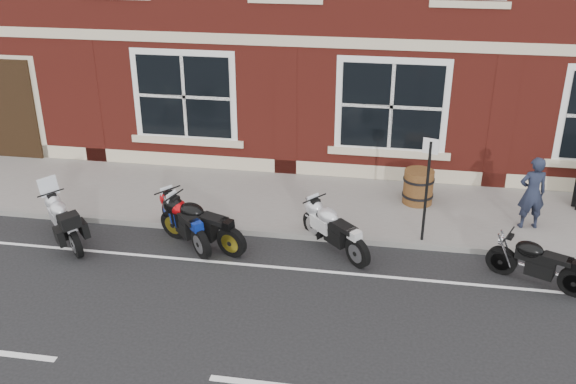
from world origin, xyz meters
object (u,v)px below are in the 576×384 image
(moto_touring_silver, at_px, (65,219))
(barrel_planter, at_px, (418,187))
(moto_naked_black, at_px, (537,260))
(moto_sport_red, at_px, (185,219))
(moto_sport_silver, at_px, (335,228))
(pedestrian_left, at_px, (532,193))
(parking_sign, at_px, (427,183))
(moto_sport_black, at_px, (201,222))

(moto_touring_silver, relative_size, barrel_planter, 1.90)
(barrel_planter, bearing_deg, moto_naked_black, -54.66)
(barrel_planter, bearing_deg, moto_sport_red, -152.22)
(moto_sport_silver, bearing_deg, barrel_planter, 10.49)
(moto_naked_black, height_order, barrel_planter, barrel_planter)
(pedestrian_left, relative_size, barrel_planter, 2.01)
(parking_sign, bearing_deg, moto_sport_red, -154.58)
(moto_naked_black, distance_m, pedestrian_left, 2.10)
(moto_naked_black, xyz_separation_m, barrel_planter, (-2.04, 2.87, 0.03))
(moto_naked_black, xyz_separation_m, parking_sign, (-1.96, 1.11, 0.88))
(moto_sport_silver, height_order, moto_naked_black, moto_sport_silver)
(moto_sport_red, xyz_separation_m, parking_sign, (4.69, 0.67, 0.84))
(moto_sport_silver, bearing_deg, moto_sport_red, 138.68)
(moto_naked_black, bearing_deg, moto_sport_black, 112.69)
(moto_sport_red, distance_m, moto_sport_silver, 2.99)
(moto_sport_silver, relative_size, barrel_planter, 1.95)
(moto_sport_silver, height_order, barrel_planter, barrel_planter)
(parking_sign, bearing_deg, moto_naked_black, -12.12)
(moto_sport_black, relative_size, barrel_planter, 2.55)
(moto_sport_silver, bearing_deg, pedestrian_left, -23.43)
(pedestrian_left, bearing_deg, parking_sign, 12.75)
(moto_sport_black, height_order, moto_naked_black, moto_sport_black)
(barrel_planter, bearing_deg, moto_touring_silver, -158.06)
(moto_sport_black, distance_m, pedestrian_left, 6.72)
(barrel_planter, height_order, parking_sign, parking_sign)
(moto_sport_red, relative_size, moto_sport_silver, 1.03)
(moto_sport_red, bearing_deg, barrel_planter, -15.53)
(moto_sport_black, relative_size, moto_naked_black, 1.15)
(moto_sport_black, bearing_deg, barrel_planter, -36.88)
(moto_touring_silver, relative_size, moto_sport_black, 0.75)
(moto_naked_black, bearing_deg, moto_touring_silver, 115.45)
(moto_sport_red, relative_size, moto_naked_black, 0.90)
(moto_sport_red, height_order, parking_sign, parking_sign)
(barrel_planter, xyz_separation_m, parking_sign, (0.07, -1.76, 0.85))
(moto_touring_silver, distance_m, moto_naked_black, 9.02)
(pedestrian_left, height_order, barrel_planter, pedestrian_left)
(barrel_planter, relative_size, parking_sign, 0.36)
(moto_sport_black, bearing_deg, moto_naked_black, -70.72)
(pedestrian_left, distance_m, parking_sign, 2.40)
(moto_sport_black, xyz_separation_m, barrel_planter, (4.25, 2.53, -0.03))
(moto_sport_black, distance_m, barrel_planter, 4.95)
(moto_sport_silver, xyz_separation_m, barrel_planter, (1.62, 2.28, -0.00))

